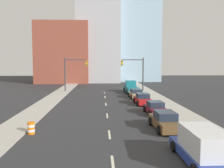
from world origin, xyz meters
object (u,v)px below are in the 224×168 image
sedan_red (143,99)px  pickup_truck_teal (131,88)px  traffic_signal_left (71,70)px  sedan_maroon (155,108)px  traffic_signal_right (137,70)px  sedan_tan (136,94)px  sedan_brown (165,121)px  box_truck_blue (203,147)px  traffic_barrel (31,128)px

sedan_red → pickup_truck_teal: 12.71m
traffic_signal_left → sedan_maroon: 24.11m
traffic_signal_right → sedan_tan: traffic_signal_right is taller
traffic_signal_left → pickup_truck_teal: 11.77m
pickup_truck_teal → traffic_signal_right: bearing=52.0°
pickup_truck_teal → sedan_brown: bearing=-92.0°
box_truck_blue → sedan_tan: box_truck_blue is taller
sedan_maroon → pickup_truck_teal: pickup_truck_teal is taller
sedan_brown → sedan_red: 12.67m
traffic_signal_left → sedan_tan: 14.49m
sedan_tan → traffic_signal_right: bearing=79.8°
sedan_brown → sedan_red: sedan_brown is taller
sedan_brown → sedan_maroon: (0.54, 6.23, -0.06)m
traffic_signal_left → sedan_maroon: traffic_signal_left is taller
sedan_brown → sedan_red: bearing=87.4°
sedan_brown → pickup_truck_teal: 25.38m
sedan_tan → pickup_truck_teal: pickup_truck_teal is taller
sedan_maroon → traffic_signal_right: bearing=85.1°
traffic_barrel → sedan_red: sedan_red is taller
sedan_maroon → sedan_red: sedan_red is taller
sedan_brown → box_truck_blue: bearing=-89.4°
traffic_signal_right → sedan_brown: traffic_signal_right is taller
traffic_barrel → sedan_brown: (10.80, 0.94, 0.22)m
traffic_signal_left → box_truck_blue: 36.22m
box_truck_blue → traffic_signal_left: bearing=108.2°
traffic_barrel → sedan_brown: size_ratio=0.20×
traffic_barrel → sedan_maroon: 13.42m
sedan_maroon → sedan_tan: bearing=89.4°
traffic_signal_right → sedan_tan: (-1.31, -8.56, -3.55)m
traffic_signal_right → box_truck_blue: bearing=-92.1°
traffic_signal_left → sedan_maroon: size_ratio=1.48×
box_truck_blue → sedan_brown: 7.17m
traffic_signal_right → box_truck_blue: size_ratio=1.14×
sedan_maroon → sedan_red: (-0.31, 6.44, 0.04)m
traffic_signal_left → traffic_signal_right: size_ratio=1.00×
box_truck_blue → sedan_red: box_truck_blue is taller
traffic_barrel → sedan_maroon: size_ratio=0.22×
sedan_brown → sedan_tan: bearing=87.9°
box_truck_blue → pickup_truck_teal: (-0.05, 32.54, -0.04)m
traffic_barrel → box_truck_blue: 12.71m
traffic_signal_left → sedan_brown: 29.47m
box_truck_blue → pickup_truck_teal: size_ratio=0.88×
traffic_signal_right → sedan_red: bearing=-95.0°
sedan_brown → sedan_maroon: 6.26m
traffic_signal_left → traffic_barrel: 28.31m
traffic_barrel → sedan_red: bearing=51.0°
traffic_signal_left → box_truck_blue: traffic_signal_left is taller
traffic_signal_left → sedan_tan: bearing=-37.5°
traffic_signal_left → sedan_tan: (11.14, -8.56, -3.55)m
traffic_barrel → sedan_tan: bearing=60.6°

